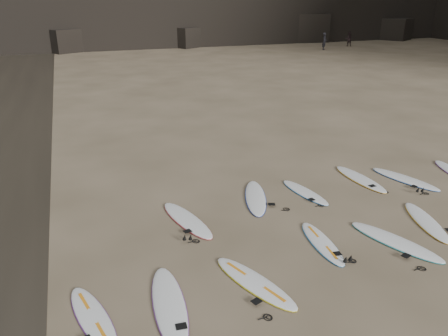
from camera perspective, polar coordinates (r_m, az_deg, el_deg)
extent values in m
plane|color=#897559|center=(12.04, 13.65, -9.68)|extent=(240.00, 240.00, 0.00)
cube|color=black|center=(55.44, -5.20, 16.66)|extent=(4.23, 4.46, 2.33)
cube|color=black|center=(62.77, 10.45, 17.59)|extent=(5.95, 5.19, 3.59)
cube|color=black|center=(68.59, 21.20, 16.58)|extent=(5.31, 5.56, 2.88)
cube|color=black|center=(53.64, -20.36, 15.36)|extent=(4.49, 4.76, 2.49)
ellipsoid|color=white|center=(9.75, -7.17, -17.25)|extent=(0.90, 2.79, 0.10)
ellipsoid|color=white|center=(10.32, 4.03, -14.64)|extent=(1.47, 2.60, 0.09)
ellipsoid|color=white|center=(11.99, 12.68, -9.49)|extent=(0.76, 2.29, 0.08)
ellipsoid|color=white|center=(12.61, 21.46, -8.88)|extent=(1.54, 2.73, 0.10)
ellipsoid|color=white|center=(13.98, 24.89, -6.33)|extent=(1.26, 2.50, 0.09)
ellipsoid|color=white|center=(12.83, -4.86, -6.73)|extent=(1.25, 2.69, 0.09)
ellipsoid|color=white|center=(14.15, 4.14, -3.83)|extent=(1.47, 2.69, 0.09)
ellipsoid|color=white|center=(14.73, 10.52, -3.11)|extent=(0.91, 2.29, 0.08)
ellipsoid|color=white|center=(16.23, 17.37, -1.34)|extent=(0.77, 2.64, 0.09)
ellipsoid|color=white|center=(16.76, 22.55, -1.31)|extent=(1.40, 2.67, 0.09)
ellipsoid|color=white|center=(9.77, -16.77, -18.14)|extent=(1.12, 2.38, 0.08)
imported|color=black|center=(53.72, 12.97, 15.82)|extent=(0.81, 0.82, 1.90)
imported|color=black|center=(58.20, 15.97, 15.88)|extent=(1.01, 0.91, 1.70)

